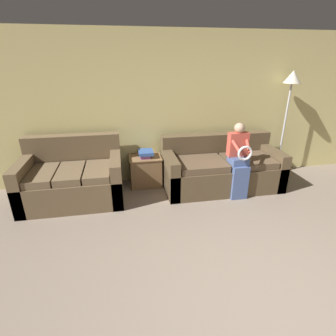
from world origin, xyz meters
name	(u,v)px	position (x,y,z in m)	size (l,w,h in m)	color
wall_back	(194,109)	(0.00, 3.31, 1.27)	(7.66, 0.06, 2.55)	#DBCC7F
couch_main	(221,169)	(0.37, 2.75, 0.32)	(1.97, 0.91, 0.87)	brown
couch_side	(73,179)	(-2.09, 2.74, 0.34)	(1.51, 0.99, 0.96)	brown
child_left_seated	(239,158)	(0.50, 2.37, 0.65)	(0.31, 0.37, 1.19)	#475B8E
side_shelf	(146,170)	(-0.92, 3.04, 0.27)	(0.55, 0.44, 0.53)	brown
book_stack	(145,153)	(-0.91, 3.03, 0.59)	(0.24, 0.29, 0.11)	#7A4284
floor_lamp	(291,90)	(1.66, 3.06, 1.59)	(0.29, 0.29, 1.91)	#2D2B28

